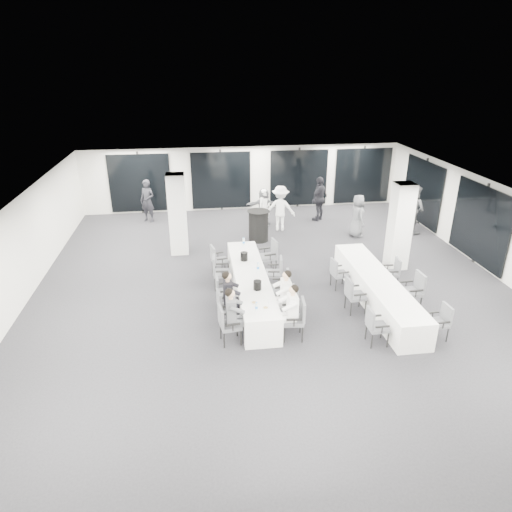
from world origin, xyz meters
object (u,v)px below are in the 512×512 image
Objects in this scene: banquet_table_main at (251,286)px; banquet_table_side at (377,290)px; chair_main_left_near at (227,322)px; chair_side_left_near at (375,324)px; chair_side_right_far at (393,271)px; standing_guest_e at (358,213)px; chair_main_right_far at (270,254)px; ice_bucket_far at (244,256)px; chair_main_right_near at (297,317)px; chair_main_left_mid at (222,290)px; chair_main_right_fourth at (276,271)px; chair_side_left_mid at (353,293)px; standing_guest_a at (265,205)px; chair_main_left_fourth at (219,270)px; standing_guest_c at (280,205)px; standing_guest_d at (320,196)px; chair_main_left_far at (217,259)px; chair_side_left_far at (338,272)px; chair_side_right_near at (441,320)px; chair_main_left_second at (224,305)px; chair_main_right_second at (289,302)px; standing_guest_h at (414,206)px; ice_bucket_near at (257,285)px; chair_side_right_mid at (414,289)px; standing_guest_f at (264,204)px; cocktail_table at (258,226)px.

banquet_table_side is at bearing -11.28° from banquet_table_main.
chair_side_left_near is at bearing 73.74° from chair_main_left_near.
chair_side_right_far is 0.48× the size of standing_guest_e.
chair_main_right_far is 4.12× the size of ice_bucket_far.
chair_main_left_mid is at bearing 49.86° from chair_main_right_near.
chair_main_right_near is at bearing -171.67° from chair_main_right_fourth.
standing_guest_a is at bearing -173.27° from chair_side_left_mid.
chair_side_left_mid is at bearing -125.48° from chair_main_right_fourth.
chair_main_left_fourth is 3.92m from chair_side_left_mid.
standing_guest_d is at bearing -137.07° from standing_guest_c.
chair_main_left_mid is 6.48m from standing_guest_c.
chair_main_left_far is 1.00× the size of chair_side_left_mid.
chair_side_left_far is 5.27m from standing_guest_c.
standing_guest_e reaches higher than chair_main_right_fourth.
chair_side_right_near is (1.66, 0.01, -0.02)m from chair_side_left_near.
chair_main_left_second is 0.95× the size of chair_main_right_fourth.
chair_side_left_mid is at bearing -85.44° from chair_main_right_second.
chair_side_right_far reaches higher than banquet_table_side.
chair_main_right_second is (0.83, -1.33, 0.17)m from banquet_table_main.
chair_main_right_fourth is at bearing 19.36° from standing_guest_d.
standing_guest_h is at bearing -38.14° from standing_guest_a.
chair_main_left_fourth reaches higher than ice_bucket_near.
chair_main_right_fourth is 0.45× the size of standing_guest_h.
chair_main_left_far is 5.85m from chair_side_right_mid.
standing_guest_f is (-2.95, 8.84, 0.35)m from chair_side_right_near.
ice_bucket_far reaches higher than chair_main_left_mid.
banquet_table_main is 5.15× the size of chair_main_left_far.
chair_side_right_near is at bearing -31.59° from banquet_table_main.
ice_bucket_far is (-7.02, -3.59, -0.19)m from standing_guest_h.
chair_side_left_near is 2.93m from chair_side_left_far.
ice_bucket_far is (-0.07, 0.99, 0.50)m from banquet_table_main.
chair_main_right_far reaches higher than chair_side_left_mid.
chair_main_left_near is 0.95× the size of chair_main_right_near.
standing_guest_f is (-0.02, 0.13, 0.01)m from standing_guest_a.
chair_main_left_fourth is at bearing 161.45° from banquet_table_side.
cocktail_table is 3.25m from chair_main_left_far.
chair_main_left_second is 0.87× the size of chair_main_right_far.
chair_side_left_mid is 1.68m from chair_side_right_mid.
chair_main_right_fourth is at bearing 61.00° from chair_side_right_mid.
cocktail_table reaches higher than chair_main_left_near.
chair_main_left_mid is at bearing -131.63° from standing_guest_a.
standing_guest_a is (2.17, 7.30, 0.34)m from chair_main_left_second.
ice_bucket_near is (-0.77, -1.50, 0.33)m from chair_main_right_fourth.
chair_main_left_fourth is 0.48× the size of standing_guest_d.
standing_guest_a is (-2.93, 5.91, 0.35)m from chair_side_right_far.
standing_guest_a reaches higher than chair_main_left_near.
chair_main_left_mid is 0.52× the size of standing_guest_f.
ice_bucket_far is at bearing 79.59° from standing_guest_f.
standing_guest_c is at bearing 153.91° from chair_main_left_fourth.
chair_main_left_near is at bearing 112.25° from standing_guest_h.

